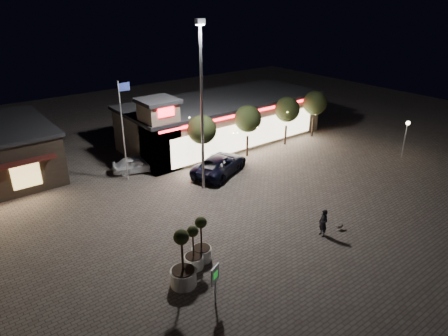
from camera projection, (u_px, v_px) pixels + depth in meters
ground at (252, 244)px, 24.10m from camera, size 90.00×90.00×0.00m
retail_building at (220, 120)px, 39.96m from camera, size 20.40×8.40×6.10m
floodlight_pole at (202, 99)px, 28.17m from camera, size 0.60×0.40×12.38m
flagpole at (123, 123)px, 30.53m from camera, size 0.95×0.10×8.00m
lamp_post_east at (406, 132)px, 35.71m from camera, size 0.36×0.36×3.48m
string_tree_a at (202, 130)px, 32.86m from camera, size 2.42×2.42×4.79m
string_tree_b at (248, 119)px, 35.65m from camera, size 2.42×2.42×4.79m
string_tree_c at (287, 110)px, 38.44m from camera, size 2.42×2.42×4.79m
string_tree_d at (315, 103)px, 40.67m from camera, size 2.42×2.42×4.79m
pickup_truck at (220, 164)px, 33.22m from camera, size 6.45×4.82×1.63m
white_sedan at (136, 164)px, 33.56m from camera, size 4.25×2.82×1.34m
pedestrian at (323, 223)px, 24.59m from camera, size 0.57×0.74×1.81m
dog at (340, 226)px, 25.48m from camera, size 0.47×0.25×0.25m
planter_left at (202, 247)px, 22.41m from camera, size 1.13×1.13×2.77m
planter_mid at (183, 269)px, 20.37m from camera, size 1.36×1.36×3.33m
planter_right at (194, 255)px, 21.78m from camera, size 1.07×1.07×2.63m
valet_sign at (215, 278)px, 18.97m from camera, size 0.67×0.36×2.16m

